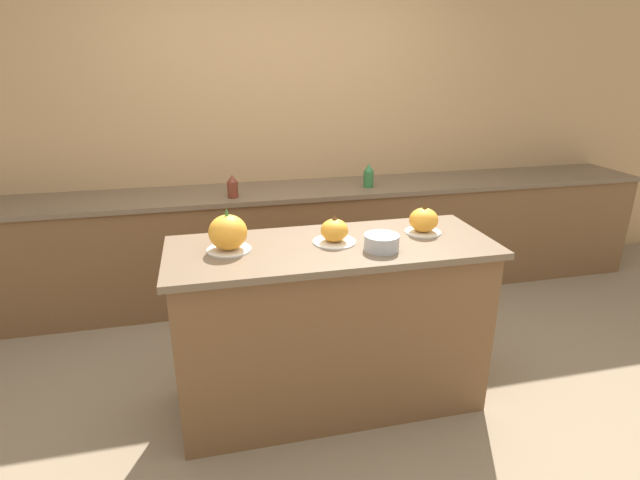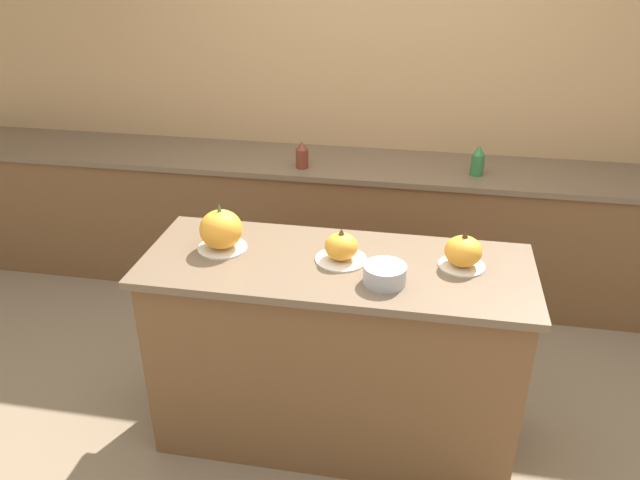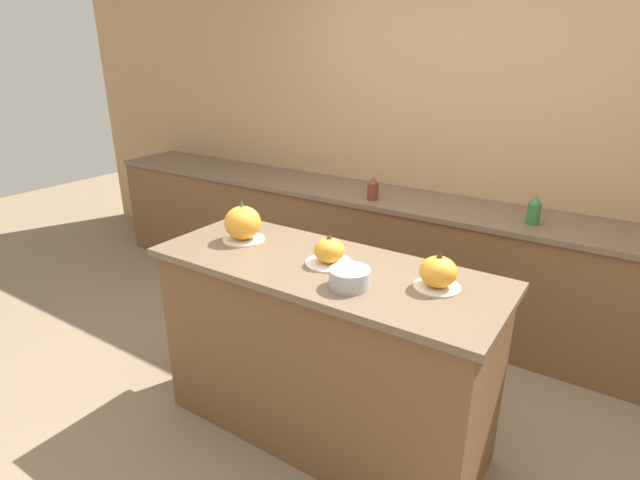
% 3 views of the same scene
% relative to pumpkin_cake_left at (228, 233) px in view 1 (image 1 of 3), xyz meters
% --- Properties ---
extents(ground_plane, '(12.00, 12.00, 0.00)m').
position_rel_pumpkin_cake_left_xyz_m(ground_plane, '(0.51, -0.04, -1.04)').
color(ground_plane, '#847056').
extents(wall_back, '(8.00, 0.06, 2.50)m').
position_rel_pumpkin_cake_left_xyz_m(wall_back, '(0.51, 1.71, 0.21)').
color(wall_back, tan).
rests_on(wall_back, ground_plane).
extents(kitchen_island, '(1.67, 0.64, 0.95)m').
position_rel_pumpkin_cake_left_xyz_m(kitchen_island, '(0.51, -0.04, -0.56)').
color(kitchen_island, brown).
rests_on(kitchen_island, ground_plane).
extents(back_counter, '(6.00, 0.60, 0.88)m').
position_rel_pumpkin_cake_left_xyz_m(back_counter, '(0.51, 1.38, -0.60)').
color(back_counter, brown).
rests_on(back_counter, ground_plane).
extents(pumpkin_cake_left, '(0.22, 0.22, 0.22)m').
position_rel_pumpkin_cake_left_xyz_m(pumpkin_cake_left, '(0.00, 0.00, 0.00)').
color(pumpkin_cake_left, silver).
rests_on(pumpkin_cake_left, kitchen_island).
extents(pumpkin_cake_center, '(0.22, 0.22, 0.15)m').
position_rel_pumpkin_cake_left_xyz_m(pumpkin_cake_center, '(0.53, -0.01, -0.03)').
color(pumpkin_cake_center, silver).
rests_on(pumpkin_cake_center, kitchen_island).
extents(pumpkin_cake_right, '(0.19, 0.19, 0.17)m').
position_rel_pumpkin_cake_left_xyz_m(pumpkin_cake_right, '(1.04, 0.03, -0.02)').
color(pumpkin_cake_right, silver).
rests_on(pumpkin_cake_right, kitchen_island).
extents(bottle_tall, '(0.08, 0.08, 0.18)m').
position_rel_pumpkin_cake_left_xyz_m(bottle_tall, '(1.16, 1.30, -0.07)').
color(bottle_tall, '#2D6B38').
rests_on(bottle_tall, back_counter).
extents(bottle_short, '(0.08, 0.08, 0.17)m').
position_rel_pumpkin_cake_left_xyz_m(bottle_short, '(0.10, 1.23, -0.08)').
color(bottle_short, maroon).
rests_on(bottle_short, back_counter).
extents(mixing_bowl, '(0.17, 0.17, 0.08)m').
position_rel_pumpkin_cake_left_xyz_m(mixing_bowl, '(0.73, -0.17, -0.05)').
color(mixing_bowl, '#ADADB2').
rests_on(mixing_bowl, kitchen_island).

